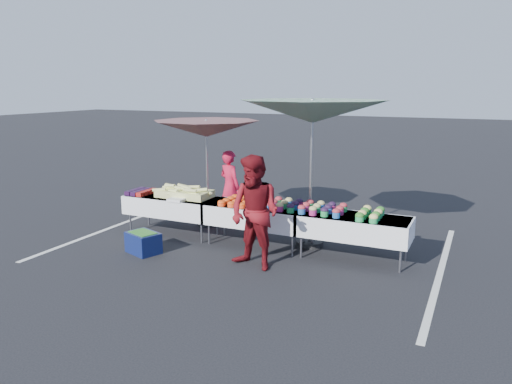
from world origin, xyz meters
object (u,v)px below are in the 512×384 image
at_px(table_right, 354,226).
at_px(vendor, 230,187).
at_px(table_center, 256,214).
at_px(umbrella_left, 206,130).
at_px(customer, 255,213).
at_px(storage_bin, 143,242).
at_px(table_left, 173,205).
at_px(umbrella_right, 312,113).

distance_m(table_right, vendor, 3.23).
xyz_separation_m(table_center, umbrella_left, (-1.48, 0.80, 1.42)).
bearing_deg(umbrella_left, vendor, 55.28).
distance_m(customer, storage_bin, 2.21).
xyz_separation_m(table_center, storage_bin, (-1.61, -1.20, -0.39)).
bearing_deg(storage_bin, table_center, 57.02).
relative_size(table_left, umbrella_left, 0.68).
relative_size(table_center, table_right, 1.00).
height_order(table_left, umbrella_right, umbrella_right).
height_order(umbrella_left, storage_bin, umbrella_left).
xyz_separation_m(table_right, vendor, (-2.98, 1.23, 0.19)).
distance_m(table_center, umbrella_left, 2.20).
xyz_separation_m(customer, umbrella_left, (-1.94, 1.85, 1.09)).
bearing_deg(customer, table_center, 127.54).
relative_size(table_center, umbrella_left, 0.68).
distance_m(table_left, storage_bin, 1.28).
height_order(table_center, table_right, same).
height_order(vendor, storage_bin, vendor).
distance_m(customer, umbrella_right, 2.13).
xyz_separation_m(table_center, vendor, (-1.18, 1.23, 0.19)).
distance_m(table_left, table_right, 3.60).
relative_size(table_left, umbrella_right, 0.60).
relative_size(vendor, storage_bin, 2.28).
bearing_deg(umbrella_right, table_left, -171.55).
bearing_deg(vendor, umbrella_right, -177.39).
relative_size(vendor, umbrella_right, 0.50).
xyz_separation_m(table_center, umbrella_right, (0.89, 0.40, 1.83)).
bearing_deg(table_center, umbrella_right, 24.13).
bearing_deg(table_right, vendor, 157.54).
xyz_separation_m(customer, umbrella_right, (0.43, 1.45, 1.50)).
bearing_deg(umbrella_right, table_right, -23.80).
xyz_separation_m(umbrella_right, storage_bin, (-2.51, -1.60, -2.22)).
relative_size(table_center, umbrella_right, 0.60).
bearing_deg(storage_bin, umbrella_right, 52.91).
relative_size(customer, umbrella_left, 0.67).
distance_m(table_center, customer, 1.19).
xyz_separation_m(umbrella_left, storage_bin, (-0.14, -2.00, -1.81)).
bearing_deg(vendor, table_right, -177.99).
xyz_separation_m(table_center, table_right, (1.80, 0.00, 0.00)).
xyz_separation_m(table_left, umbrella_right, (2.69, 0.40, 1.83)).
bearing_deg(umbrella_left, table_left, -111.85).
bearing_deg(table_center, storage_bin, -143.27).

